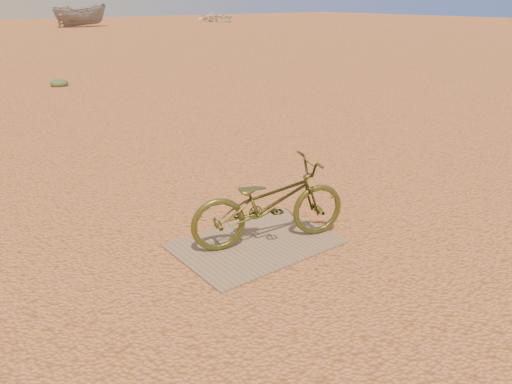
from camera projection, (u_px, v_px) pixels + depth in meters
ground at (262, 233)px, 5.36m from camera, size 120.00×120.00×0.00m
plywood_board at (256, 244)px, 5.10m from camera, size 1.59×1.10×0.02m
bicycle at (269, 203)px, 4.97m from camera, size 1.72×1.01×0.85m
boat_mid_right at (81, 16)px, 41.59m from camera, size 4.79×2.17×1.80m
boat_far_right at (218, 17)px, 50.45m from camera, size 3.38×4.64×0.94m
kale_b at (60, 86)px, 14.16m from camera, size 0.50×0.50×0.27m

